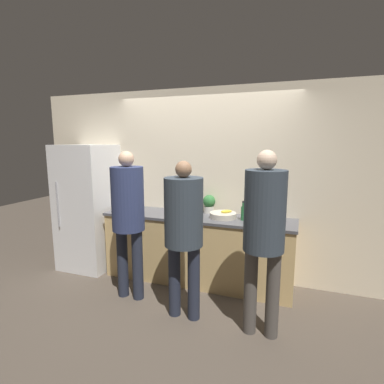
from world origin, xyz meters
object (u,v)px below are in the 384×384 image
object	(u,v)px
potted_plant	(209,203)
bottle_green	(243,213)
refrigerator	(88,207)
fruit_bowl	(223,215)
person_center	(184,224)
bottle_amber	(131,202)
person_left	(128,211)
cup_white	(175,207)
utensil_crock	(268,214)
person_right	(264,226)

from	to	relation	value
potted_plant	bottle_green	bearing A→B (deg)	-24.43
refrigerator	fruit_bowl	world-z (taller)	refrigerator
person_center	bottle_amber	world-z (taller)	person_center
person_left	cup_white	world-z (taller)	person_left
cup_white	person_left	bearing A→B (deg)	-105.05
utensil_crock	bottle_green	xyz separation A→B (m)	(-0.29, -0.13, 0.02)
bottle_green	cup_white	distance (m)	1.02
person_center	cup_white	size ratio (longest dim) A/B	16.31
fruit_bowl	bottle_green	world-z (taller)	bottle_green
potted_plant	refrigerator	bearing A→B (deg)	-171.51
fruit_bowl	bottle_green	xyz separation A→B (m)	(0.26, -0.02, 0.06)
cup_white	refrigerator	bearing A→B (deg)	-169.85
bottle_green	cup_white	world-z (taller)	bottle_green
person_right	bottle_amber	world-z (taller)	person_right
person_left	potted_plant	size ratio (longest dim) A/B	7.13
person_left	bottle_green	xyz separation A→B (m)	(1.23, 0.66, -0.07)
fruit_bowl	cup_white	world-z (taller)	fruit_bowl
cup_white	bottle_green	bearing A→B (deg)	-11.16
potted_plant	person_left	bearing A→B (deg)	-128.88
potted_plant	utensil_crock	bearing A→B (deg)	-7.00
person_center	person_right	xyz separation A→B (m)	(0.82, -0.03, 0.07)
cup_white	bottle_amber	bearing A→B (deg)	-173.20
utensil_crock	cup_white	size ratio (longest dim) A/B	2.49
cup_white	potted_plant	size ratio (longest dim) A/B	0.42
refrigerator	person_left	xyz separation A→B (m)	(1.08, -0.63, 0.16)
person_center	person_right	world-z (taller)	person_right
person_right	bottle_amber	xyz separation A→B (m)	(-2.02, 0.98, -0.10)
person_center	potted_plant	xyz separation A→B (m)	(-0.04, 1.06, 0.01)
refrigerator	person_left	size ratio (longest dim) A/B	1.03
person_left	fruit_bowl	world-z (taller)	person_left
person_left	person_center	xyz separation A→B (m)	(0.77, -0.17, -0.04)
person_left	cup_white	bearing A→B (deg)	74.95
person_left	person_right	world-z (taller)	person_right
utensil_crock	bottle_green	size ratio (longest dim) A/B	1.06
refrigerator	cup_white	world-z (taller)	refrigerator
person_left	bottle_green	size ratio (longest dim) A/B	7.27
cup_white	fruit_bowl	bearing A→B (deg)	-13.41
person_right	cup_white	size ratio (longest dim) A/B	17.44
person_center	person_right	size ratio (longest dim) A/B	0.93
fruit_bowl	bottle_green	bearing A→B (deg)	-4.50
person_left	bottle_green	distance (m)	1.40
fruit_bowl	potted_plant	size ratio (longest dim) A/B	1.36
utensil_crock	potted_plant	world-z (taller)	utensil_crock
fruit_bowl	person_right	bearing A→B (deg)	-55.21
bottle_amber	cup_white	size ratio (longest dim) A/B	2.37
person_right	bottle_green	distance (m)	0.93
fruit_bowl	bottle_amber	distance (m)	1.41
person_center	person_right	bearing A→B (deg)	-1.80
utensil_crock	refrigerator	bearing A→B (deg)	-176.25
refrigerator	person_center	world-z (taller)	refrigerator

